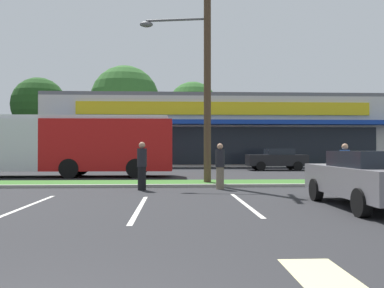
# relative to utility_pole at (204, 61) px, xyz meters

# --- Properties ---
(grass_median) EXTENTS (56.00, 2.20, 0.12)m
(grass_median) POSITION_rel_utility_pole_xyz_m (-2.37, 0.19, -5.10)
(grass_median) COLOR #386B28
(grass_median) RESTS_ON ground_plane
(curb_lip) EXTENTS (56.00, 0.24, 0.12)m
(curb_lip) POSITION_rel_utility_pole_xyz_m (-2.37, -1.03, -5.10)
(curb_lip) COLOR #99968C
(curb_lip) RESTS_ON ground_plane
(parking_stripe_0) EXTENTS (0.12, 4.80, 0.01)m
(parking_stripe_0) POSITION_rel_utility_pole_xyz_m (-5.09, -6.19, -5.16)
(parking_stripe_0) COLOR silver
(parking_stripe_0) RESTS_ON ground_plane
(parking_stripe_1) EXTENTS (0.12, 4.80, 0.01)m
(parking_stripe_1) POSITION_rel_utility_pole_xyz_m (-2.13, -6.58, -5.16)
(parking_stripe_1) COLOR silver
(parking_stripe_1) RESTS_ON ground_plane
(parking_stripe_2) EXTENTS (0.12, 4.80, 0.01)m
(parking_stripe_2) POSITION_rel_utility_pole_xyz_m (0.68, -5.88, -5.16)
(parking_stripe_2) COLOR silver
(parking_stripe_2) RESTS_ON ground_plane
(lot_arrow) EXTENTS (0.70, 1.60, 0.01)m
(lot_arrow) POSITION_rel_utility_pole_xyz_m (0.49, -12.30, -5.16)
(lot_arrow) COLOR beige
(lot_arrow) RESTS_ON ground_plane
(storefront_building) EXTENTS (30.07, 12.37, 6.16)m
(storefront_building) POSITION_rel_utility_pole_xyz_m (2.92, 21.70, -2.08)
(storefront_building) COLOR beige
(storefront_building) RESTS_ON ground_plane
(tree_left) EXTENTS (5.89, 5.89, 9.29)m
(tree_left) POSITION_rel_utility_pole_xyz_m (-15.97, 28.42, 1.17)
(tree_left) COLOR #473323
(tree_left) RESTS_ON ground_plane
(tree_mid_left) EXTENTS (7.81, 7.81, 11.05)m
(tree_mid_left) POSITION_rel_utility_pole_xyz_m (-6.82, 30.32, 1.98)
(tree_mid_left) COLOR #473323
(tree_mid_left) RESTS_ON ground_plane
(tree_mid) EXTENTS (6.17, 6.17, 9.73)m
(tree_mid) POSITION_rel_utility_pole_xyz_m (1.13, 33.14, 1.47)
(tree_mid) COLOR #473323
(tree_mid) RESTS_ON ground_plane
(utility_pole) EXTENTS (3.11, 2.39, 9.64)m
(utility_pole) POSITION_rel_utility_pole_xyz_m (0.00, 0.00, 0.00)
(utility_pole) COLOR #4C3826
(utility_pole) RESTS_ON ground_plane
(city_bus) EXTENTS (12.41, 2.72, 3.25)m
(city_bus) POSITION_rel_utility_pole_xyz_m (-7.50, 5.30, -3.40)
(city_bus) COLOR #B71414
(city_bus) RESTS_ON ground_plane
(car_1) EXTENTS (1.92, 4.59, 1.45)m
(car_1) POSITION_rel_utility_pole_xyz_m (3.70, -6.82, -4.40)
(car_1) COLOR slate
(car_1) RESTS_ON ground_plane
(car_2) EXTENTS (4.10, 1.96, 1.52)m
(car_2) POSITION_rel_utility_pole_xyz_m (6.00, 11.48, -4.37)
(car_2) COLOR black
(car_2) RESTS_ON ground_plane
(pedestrian_near_bench) EXTENTS (0.34, 0.34, 1.69)m
(pedestrian_near_bench) POSITION_rel_utility_pole_xyz_m (4.86, -2.65, -4.31)
(pedestrian_near_bench) COLOR black
(pedestrian_near_bench) RESTS_ON ground_plane
(pedestrian_by_pole) EXTENTS (0.35, 0.35, 1.75)m
(pedestrian_by_pole) POSITION_rel_utility_pole_xyz_m (-2.41, -2.07, -4.28)
(pedestrian_by_pole) COLOR black
(pedestrian_by_pole) RESTS_ON ground_plane
(pedestrian_mid) EXTENTS (0.34, 0.34, 1.70)m
(pedestrian_mid) POSITION_rel_utility_pole_xyz_m (0.47, -1.78, -4.31)
(pedestrian_mid) COLOR #726651
(pedestrian_mid) RESTS_ON ground_plane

